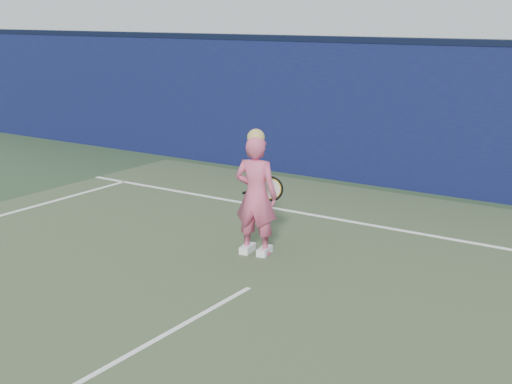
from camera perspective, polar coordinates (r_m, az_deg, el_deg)
The scene contains 6 objects.
ground at distance 7.35m, azimuth -5.03°, elevation -10.16°, with size 80.00×80.00×0.00m, color #2E452A.
backstop_wall at distance 12.57m, azimuth 13.71°, elevation 5.69°, with size 24.00×0.40×2.50m, color #0D0F3B.
wall_cap at distance 12.45m, azimuth 14.07°, elevation 11.61°, with size 24.00×0.42×0.10m, color black.
player at distance 9.00m, azimuth 0.00°, elevation -0.24°, with size 0.62×0.47×1.63m.
racket at distance 9.36m, azimuth 1.04°, elevation 0.24°, with size 0.64×0.15×0.34m.
court_lines at distance 7.12m, azimuth -6.71°, elevation -10.95°, with size 11.00×12.04×0.01m.
Camera 1 is at (4.22, -5.20, 3.03)m, focal length 50.00 mm.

